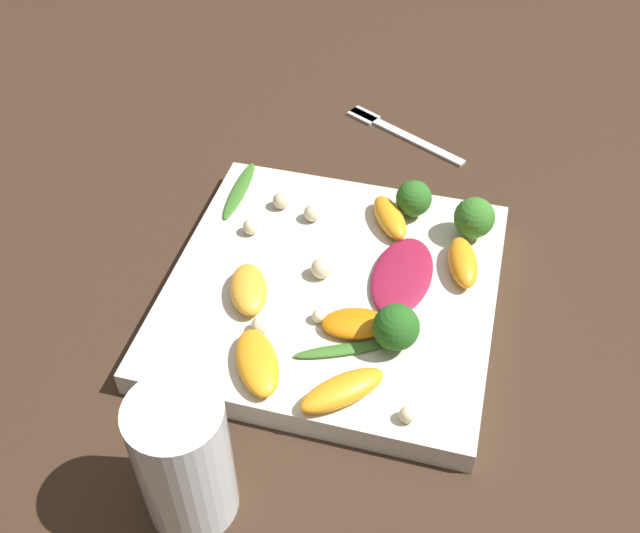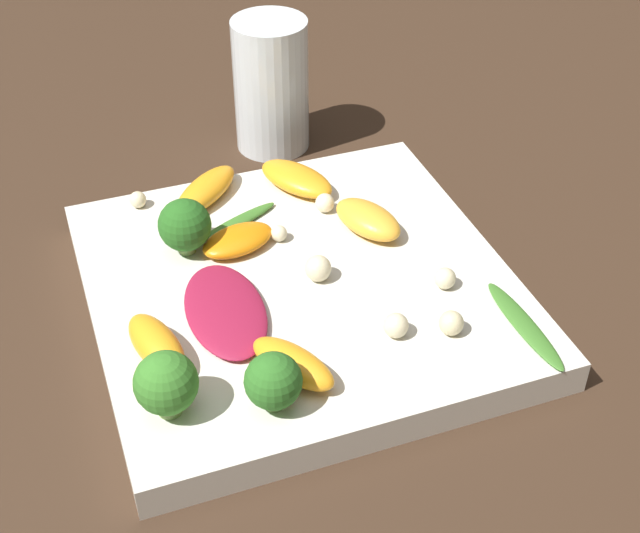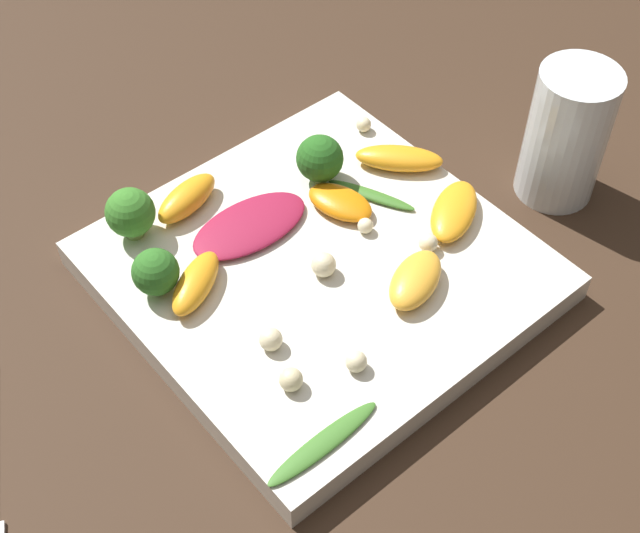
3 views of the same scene
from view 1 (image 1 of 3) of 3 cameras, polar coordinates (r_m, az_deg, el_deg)
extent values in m
plane|color=#382619|center=(0.69, 0.92, -2.62)|extent=(2.40, 2.40, 0.00)
cube|color=silver|center=(0.68, 0.94, -1.93)|extent=(0.29, 0.29, 0.02)
cylinder|color=white|center=(0.53, -10.31, -14.31)|extent=(0.07, 0.07, 0.12)
cube|color=silver|center=(0.89, 6.53, 9.95)|extent=(0.15, 0.08, 0.01)
cube|color=silver|center=(0.92, 3.36, 11.50)|extent=(0.04, 0.03, 0.01)
ellipsoid|color=maroon|center=(0.68, 6.29, -0.65)|extent=(0.06, 0.10, 0.01)
ellipsoid|color=#FCAD33|center=(0.66, -5.46, -1.74)|extent=(0.05, 0.07, 0.02)
ellipsoid|color=orange|center=(0.61, -4.80, -7.29)|extent=(0.06, 0.08, 0.02)
ellipsoid|color=orange|center=(0.59, 1.71, -9.41)|extent=(0.07, 0.07, 0.02)
ellipsoid|color=orange|center=(0.63, 2.66, -4.36)|extent=(0.06, 0.05, 0.01)
ellipsoid|color=orange|center=(0.72, 5.34, 3.74)|extent=(0.05, 0.07, 0.02)
ellipsoid|color=orange|center=(0.69, 10.83, 0.32)|extent=(0.04, 0.07, 0.02)
cylinder|color=#84AD5B|center=(0.62, 5.71, -5.63)|extent=(0.01, 0.01, 0.01)
sphere|color=#26601E|center=(0.61, 5.82, -4.62)|extent=(0.04, 0.04, 0.04)
cylinder|color=#7A9E51|center=(0.74, 7.06, 4.28)|extent=(0.01, 0.01, 0.01)
sphere|color=#2D6B23|center=(0.73, 7.16, 5.18)|extent=(0.03, 0.03, 0.03)
cylinder|color=#7A9E51|center=(0.73, 11.48, 2.66)|extent=(0.01, 0.01, 0.01)
sphere|color=#387A28|center=(0.71, 11.68, 3.68)|extent=(0.04, 0.04, 0.04)
ellipsoid|color=#3D7528|center=(0.62, 1.48, -6.40)|extent=(0.07, 0.04, 0.01)
ellipsoid|color=#3D7528|center=(0.77, -6.16, 5.82)|extent=(0.02, 0.09, 0.00)
sphere|color=beige|center=(0.74, -2.99, 5.03)|extent=(0.02, 0.02, 0.02)
sphere|color=beige|center=(0.63, -4.59, -4.49)|extent=(0.02, 0.02, 0.02)
sphere|color=beige|center=(0.72, -5.29, 3.03)|extent=(0.02, 0.02, 0.02)
sphere|color=beige|center=(0.67, 0.10, -0.14)|extent=(0.02, 0.02, 0.02)
sphere|color=beige|center=(0.58, 6.67, -11.16)|extent=(0.01, 0.01, 0.01)
sphere|color=beige|center=(0.64, -0.33, -3.74)|extent=(0.01, 0.01, 0.01)
sphere|color=beige|center=(0.73, -0.59, 4.10)|extent=(0.02, 0.02, 0.02)
camera|label=2|loc=(0.92, 22.21, 37.33)|focal=50.00mm
camera|label=3|loc=(0.86, -23.46, 44.38)|focal=50.00mm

